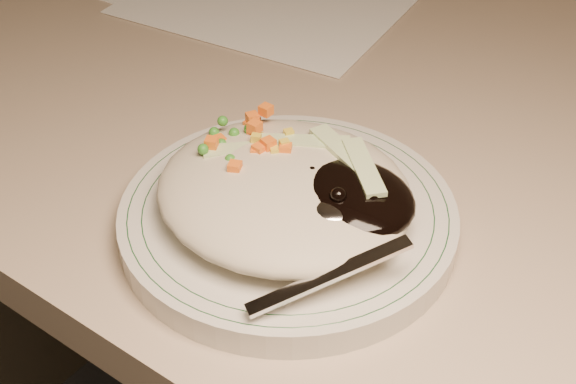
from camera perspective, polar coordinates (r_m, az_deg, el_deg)
The scene contains 5 objects.
desk at distance 0.85m, azimuth 12.23°, elevation -8.10°, with size 1.40×0.70×0.74m.
plate at distance 0.60m, azimuth 0.00°, elevation -1.93°, with size 0.25×0.25×0.02m, color silver.
plate_rim at distance 0.60m, azimuth 0.00°, elevation -1.20°, with size 0.24×0.24×0.00m.
meal at distance 0.58m, azimuth 0.29°, elevation 0.24°, with size 0.21×0.19×0.05m.
papers at distance 0.95m, azimuth -2.09°, elevation 13.45°, with size 0.34×0.25×0.00m.
Camera 1 is at (0.19, 0.82, 1.14)m, focal length 50.00 mm.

